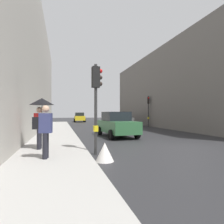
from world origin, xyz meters
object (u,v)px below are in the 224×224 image
traffic_light_mid_street (148,106)px  car_green_estate (117,124)px  pedestrian_with_umbrella (41,109)px  pedestrian_with_grey_backpack (44,128)px  traffic_light_near_left (96,92)px  warning_sign_triangle (105,152)px  car_silver_hatchback (113,118)px  car_white_compact (122,119)px  car_yellow_taxi (79,117)px

traffic_light_mid_street → car_green_estate: 10.76m
pedestrian_with_umbrella → pedestrian_with_grey_backpack: bearing=-81.6°
pedestrian_with_grey_backpack → pedestrian_with_umbrella: bearing=98.4°
traffic_light_near_left → traffic_light_mid_street: bearing=56.7°
warning_sign_triangle → car_silver_hatchback: bearing=73.7°
traffic_light_near_left → warning_sign_triangle: (0.09, -1.12, -2.18)m
traffic_light_mid_street → car_white_compact: (-2.68, 2.10, -1.72)m
traffic_light_mid_street → car_yellow_taxi: traffic_light_mid_street is taller
car_white_compact → pedestrian_with_umbrella: size_ratio=1.98×
traffic_light_mid_street → warning_sign_triangle: bearing=-121.0°
traffic_light_mid_street → pedestrian_with_grey_backpack: (-10.95, -14.56, -1.43)m
traffic_light_mid_street → car_silver_hatchback: traffic_light_mid_street is taller
car_yellow_taxi → warning_sign_triangle: (-1.96, -29.53, -0.55)m
warning_sign_triangle → traffic_light_near_left: bearing=94.5°
pedestrian_with_grey_backpack → car_white_compact: bearing=63.6°
pedestrian_with_umbrella → pedestrian_with_grey_backpack: 1.92m
pedestrian_with_umbrella → pedestrian_with_grey_backpack: size_ratio=1.21×
car_green_estate → traffic_light_mid_street: bearing=51.9°
car_yellow_taxi → car_white_compact: same height
car_silver_hatchback → pedestrian_with_umbrella: bearing=-113.1°
traffic_light_near_left → pedestrian_with_grey_backpack: bearing=-156.8°
pedestrian_with_umbrella → warning_sign_triangle: bearing=-42.6°
car_white_compact → car_silver_hatchback: size_ratio=1.00×
car_white_compact → pedestrian_with_umbrella: 17.18m
car_yellow_taxi → car_green_estate: (0.42, -23.03, 0.00)m
pedestrian_with_umbrella → warning_sign_triangle: (2.27, -2.08, -1.52)m
traffic_light_near_left → car_white_compact: (6.35, 15.84, -1.63)m
traffic_light_mid_street → pedestrian_with_grey_backpack: 18.27m
traffic_light_mid_street → car_green_estate: size_ratio=0.87×
traffic_light_near_left → car_silver_hatchback: 23.56m
pedestrian_with_umbrella → warning_sign_triangle: size_ratio=3.29×
traffic_light_mid_street → car_silver_hatchback: 9.11m
car_yellow_taxi → car_silver_hatchback: 7.74m
car_yellow_taxi → car_silver_hatchback: size_ratio=1.00×
traffic_light_mid_street → warning_sign_triangle: size_ratio=5.79×
car_yellow_taxi → pedestrian_with_umbrella: pedestrian_with_umbrella is taller
car_silver_hatchback → pedestrian_with_grey_backpack: pedestrian_with_grey_backpack is taller
car_yellow_taxi → pedestrian_with_grey_backpack: bearing=-97.7°
car_white_compact → traffic_light_mid_street: bearing=-38.1°
car_white_compact → car_silver_hatchback: (0.63, 6.60, 0.00)m
traffic_light_near_left → car_white_compact: size_ratio=0.86×
car_white_compact → warning_sign_triangle: car_white_compact is taller
car_silver_hatchback → warning_sign_triangle: bearing=-106.3°
traffic_light_mid_street → warning_sign_triangle: 17.49m
warning_sign_triangle → pedestrian_with_umbrella: bearing=137.4°
car_white_compact → car_yellow_taxi: bearing=108.9°
car_green_estate → pedestrian_with_grey_backpack: 7.61m
car_green_estate → pedestrian_with_grey_backpack: (-4.39, -6.20, 0.29)m
traffic_light_near_left → pedestrian_with_umbrella: 2.47m
car_green_estate → car_silver_hatchback: size_ratio=1.02×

